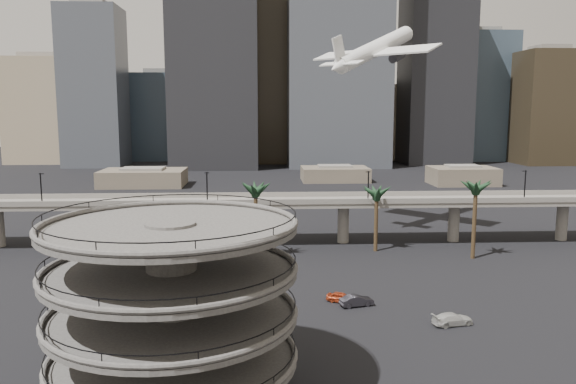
{
  "coord_description": "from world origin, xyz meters",
  "views": [
    {
      "loc": [
        -5.19,
        -51.98,
        25.96
      ],
      "look_at": [
        -1.19,
        28.0,
        14.1
      ],
      "focal_mm": 35.0,
      "sensor_mm": 36.0,
      "label": 1
    }
  ],
  "objects_px": {
    "overpass": "(287,206)",
    "car_b": "(356,301)",
    "airborne_jet": "(375,49)",
    "car_c": "(452,319)",
    "car_a": "(341,297)",
    "parking_ramp": "(172,294)"
  },
  "relations": [
    {
      "from": "overpass",
      "to": "airborne_jet",
      "type": "distance_m",
      "value": 37.97
    },
    {
      "from": "parking_ramp",
      "to": "car_a",
      "type": "relative_size",
      "value": 5.53
    },
    {
      "from": "parking_ramp",
      "to": "car_c",
      "type": "bearing_deg",
      "value": 27.23
    },
    {
      "from": "parking_ramp",
      "to": "car_c",
      "type": "distance_m",
      "value": 36.05
    },
    {
      "from": "airborne_jet",
      "to": "car_a",
      "type": "relative_size",
      "value": 6.19
    },
    {
      "from": "airborne_jet",
      "to": "car_c",
      "type": "xyz_separation_m",
      "value": [
        -0.9,
        -54.47,
        -37.48
      ]
    },
    {
      "from": "parking_ramp",
      "to": "car_b",
      "type": "bearing_deg",
      "value": 48.36
    },
    {
      "from": "car_c",
      "to": "overpass",
      "type": "bearing_deg",
      "value": 10.13
    },
    {
      "from": "car_a",
      "to": "airborne_jet",
      "type": "bearing_deg",
      "value": 13.19
    },
    {
      "from": "overpass",
      "to": "car_a",
      "type": "distance_m",
      "value": 35.5
    },
    {
      "from": "overpass",
      "to": "car_c",
      "type": "distance_m",
      "value": 47.12
    },
    {
      "from": "car_a",
      "to": "car_b",
      "type": "relative_size",
      "value": 0.88
    },
    {
      "from": "car_a",
      "to": "car_b",
      "type": "distance_m",
      "value": 2.39
    },
    {
      "from": "car_a",
      "to": "car_c",
      "type": "xyz_separation_m",
      "value": [
        12.35,
        -8.63,
        0.05
      ]
    },
    {
      "from": "overpass",
      "to": "car_b",
      "type": "xyz_separation_m",
      "value": [
        7.49,
        -35.96,
        -6.59
      ]
    },
    {
      "from": "parking_ramp",
      "to": "airborne_jet",
      "type": "bearing_deg",
      "value": 65.63
    },
    {
      "from": "parking_ramp",
      "to": "airborne_jet",
      "type": "distance_m",
      "value": 82.37
    },
    {
      "from": "airborne_jet",
      "to": "car_c",
      "type": "height_order",
      "value": "airborne_jet"
    },
    {
      "from": "overpass",
      "to": "car_a",
      "type": "relative_size",
      "value": 32.41
    },
    {
      "from": "car_b",
      "to": "airborne_jet",
      "type": "bearing_deg",
      "value": -28.42
    },
    {
      "from": "airborne_jet",
      "to": "car_b",
      "type": "relative_size",
      "value": 5.45
    },
    {
      "from": "overpass",
      "to": "car_b",
      "type": "relative_size",
      "value": 28.51
    }
  ]
}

